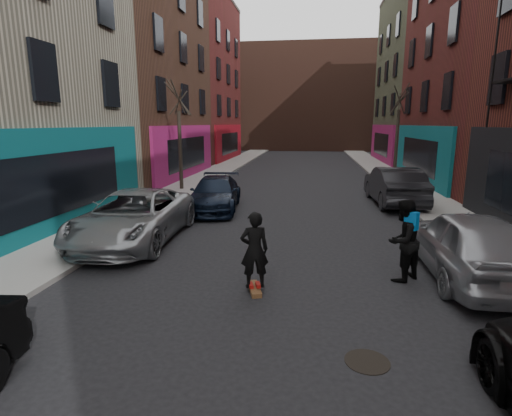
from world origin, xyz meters
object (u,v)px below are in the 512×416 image
(tree_left_far, at_px, (179,128))
(manhole, at_px, (367,361))
(parked_left_end, at_px, (215,194))
(skateboarder, at_px, (254,250))
(parked_right_far, at_px, (469,244))
(parked_left_far, at_px, (134,217))
(parked_right_end, at_px, (394,186))
(pedestrian, at_px, (403,240))
(skateboard, at_px, (254,289))
(tree_right_far, at_px, (398,125))

(tree_left_far, xyz_separation_m, manhole, (7.99, -15.13, -3.37))
(parked_left_end, bearing_deg, skateboarder, -76.57)
(parked_right_far, distance_m, manhole, 4.88)
(parked_left_far, distance_m, parked_right_end, 11.69)
(skateboarder, bearing_deg, tree_left_far, -81.56)
(skateboarder, bearing_deg, pedestrian, -177.78)
(parked_right_end, bearing_deg, manhole, 74.90)
(tree_left_far, xyz_separation_m, skateboard, (5.87, -12.72, -3.33))
(tree_right_far, bearing_deg, tree_left_far, -154.18)
(skateboarder, height_order, pedestrian, pedestrian)
(tree_left_far, xyz_separation_m, tree_right_far, (12.40, 6.00, 0.15))
(tree_right_far, relative_size, skateboarder, 3.99)
(tree_right_far, bearing_deg, skateboard, -109.23)
(parked_left_far, distance_m, skateboard, 5.44)
(tree_right_far, xyz_separation_m, pedestrian, (-3.20, -17.60, -2.55))
(tree_left_far, relative_size, tree_right_far, 0.96)
(tree_left_far, xyz_separation_m, pedestrian, (9.20, -11.60, -2.40))
(parked_right_end, xyz_separation_m, skateboarder, (-4.93, -10.49, 0.09))
(skateboard, xyz_separation_m, manhole, (2.12, -2.42, -0.04))
(skateboarder, xyz_separation_m, manhole, (2.12, -2.42, -0.95))
(parked_left_end, xyz_separation_m, parked_right_end, (7.80, 2.31, 0.16))
(tree_left_far, xyz_separation_m, parked_right_far, (10.80, -11.22, -2.54))
(parked_right_far, bearing_deg, tree_right_far, -95.42)
(tree_right_far, bearing_deg, parked_left_end, -131.73)
(tree_left_far, bearing_deg, skateboard, -65.22)
(parked_right_far, bearing_deg, tree_left_far, -46.21)
(parked_right_far, xyz_separation_m, parked_right_end, (0.00, 9.00, 0.02))
(manhole, bearing_deg, tree_right_far, 78.22)
(tree_left_far, xyz_separation_m, parked_left_far, (1.60, -9.43, -2.59))
(parked_left_far, height_order, skateboard, parked_left_far)
(skateboarder, bearing_deg, tree_right_far, -125.58)
(parked_left_far, relative_size, parked_left_end, 1.18)
(parked_left_far, relative_size, skateboarder, 3.34)
(parked_right_far, relative_size, manhole, 7.03)
(parked_left_end, xyz_separation_m, parked_right_far, (7.80, -6.69, 0.14))
(tree_left_far, height_order, parked_left_far, tree_left_far)
(tree_left_far, xyz_separation_m, skateboarder, (5.87, -12.72, -2.43))
(parked_right_end, bearing_deg, skateboard, 62.00)
(parked_left_end, relative_size, skateboarder, 2.82)
(tree_left_far, xyz_separation_m, parked_left_end, (3.00, -4.54, -2.68))
(parked_left_end, distance_m, parked_right_far, 10.27)
(parked_left_far, relative_size, skateboard, 7.11)
(tree_left_far, bearing_deg, parked_right_far, -46.10)
(tree_right_far, xyz_separation_m, parked_left_end, (-9.40, -10.54, -2.83))
(manhole, bearing_deg, pedestrian, 71.15)
(parked_left_far, relative_size, manhole, 8.12)
(parked_right_end, relative_size, manhole, 7.47)
(parked_right_far, bearing_deg, parked_left_far, -11.12)
(parked_right_far, xyz_separation_m, skateboard, (-4.93, -1.49, -0.79))
(tree_right_far, bearing_deg, pedestrian, -100.30)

